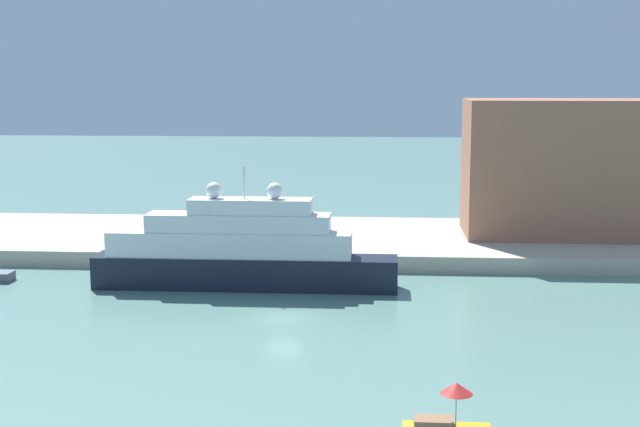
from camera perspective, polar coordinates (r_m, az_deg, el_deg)
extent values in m
plane|color=slate|center=(66.92, -2.29, -6.74)|extent=(400.00, 400.00, 0.00)
cube|color=#B7AD99|center=(93.35, -0.41, -1.77)|extent=(110.00, 22.82, 1.55)
cube|color=black|center=(76.11, -4.83, -3.77)|extent=(25.95, 3.57, 2.77)
cube|color=white|center=(75.83, -5.83, -1.94)|extent=(20.76, 3.28, 2.14)
cube|color=white|center=(75.38, -5.26, -0.59)|extent=(15.57, 3.00, 1.52)
cube|color=white|center=(75.00, -4.50, 0.47)|extent=(10.38, 2.71, 1.30)
cylinder|color=silver|center=(74.81, -4.91, 1.99)|extent=(0.16, 0.16, 2.71)
sphere|color=white|center=(74.53, -2.93, 1.47)|extent=(1.38, 1.38, 1.38)
sphere|color=white|center=(75.34, -6.85, 1.50)|extent=(1.38, 1.38, 1.38)
cube|color=#8C6647|center=(45.78, 7.32, -13.18)|extent=(1.94, 1.16, 0.43)
cylinder|color=#B2B2B2|center=(45.61, 8.75, -12.42)|extent=(0.06, 0.06, 1.73)
cone|color=red|center=(45.21, 8.78, -11.05)|extent=(1.63, 1.63, 0.57)
cube|color=#9E664C|center=(95.03, 15.17, 2.87)|extent=(19.39, 10.55, 14.05)
cube|color=#B21E1E|center=(91.86, -7.54, -1.25)|extent=(4.42, 1.71, 0.88)
cube|color=#262D33|center=(91.78, -7.69, -0.80)|extent=(2.65, 1.54, 0.58)
cylinder|color=maroon|center=(87.73, -4.85, -1.45)|extent=(0.36, 0.36, 1.56)
sphere|color=tan|center=(87.57, -4.85, -0.87)|extent=(0.24, 0.24, 0.24)
cylinder|color=black|center=(83.20, -3.30, -2.30)|extent=(0.49, 0.49, 0.73)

